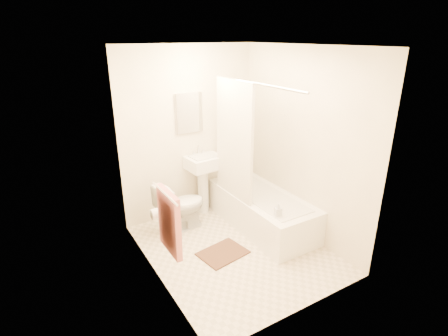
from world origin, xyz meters
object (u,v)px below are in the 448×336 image
toilet (181,206)px  bathtub (261,210)px  soap_bottle (278,210)px  bath_mat (223,253)px  sink (204,182)px

toilet → bathtub: size_ratio=0.41×
bathtub → soap_bottle: size_ratio=9.78×
toilet → bath_mat: (0.17, -0.81, -0.33)m
bathtub → soap_bottle: soap_bottle is taller
toilet → sink: size_ratio=0.71×
toilet → sink: sink is taller
bath_mat → soap_bottle: (0.60, -0.27, 0.55)m
toilet → bathtub: 1.11m
sink → bath_mat: sink is taller
sink → bathtub: 0.94m
bathtub → sink: bearing=123.0°
toilet → bath_mat: bearing=-174.4°
soap_bottle → bath_mat: bearing=155.9°
bathtub → bath_mat: 0.90m
bath_mat → bathtub: bearing=21.2°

